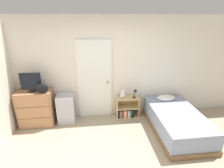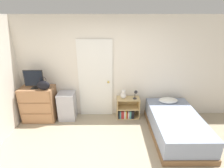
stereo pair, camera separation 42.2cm
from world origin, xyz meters
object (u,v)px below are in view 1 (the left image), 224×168
at_px(storage_bin, 66,108).
at_px(desk_lamp, 135,92).
at_px(tv, 31,82).
at_px(teddy_bear, 123,94).
at_px(handbag, 42,88).
at_px(bed, 176,121).
at_px(bookshelf, 127,109).
at_px(dresser, 37,108).

bearing_deg(storage_bin, desk_lamp, 0.00).
xyz_separation_m(tv, teddy_bear, (2.14, 0.11, -0.47)).
bearing_deg(handbag, tv, 157.10).
height_order(storage_bin, desk_lamp, desk_lamp).
xyz_separation_m(handbag, desk_lamp, (2.20, 0.18, -0.29)).
bearing_deg(desk_lamp, bed, -40.64).
bearing_deg(bookshelf, tv, -177.35).
height_order(dresser, storage_bin, dresser).
xyz_separation_m(bookshelf, teddy_bear, (-0.11, 0.01, 0.44)).
height_order(tv, storage_bin, tv).
bearing_deg(storage_bin, handbag, -158.98).
bearing_deg(handbag, bed, -9.88).
height_order(dresser, bookshelf, dresser).
distance_m(dresser, bookshelf, 2.25).
xyz_separation_m(storage_bin, desk_lamp, (1.74, 0.00, 0.35)).
distance_m(handbag, desk_lamp, 2.22).
relative_size(handbag, teddy_bear, 1.41).
distance_m(dresser, teddy_bear, 2.14).
distance_m(bookshelf, bed, 1.25).
height_order(tv, teddy_bear, tv).
relative_size(handbag, storage_bin, 0.46).
bearing_deg(teddy_bear, dresser, -177.75).
bearing_deg(dresser, bookshelf, 1.98).
xyz_separation_m(handbag, storage_bin, (0.46, 0.18, -0.64)).
bearing_deg(teddy_bear, handbag, -173.49).
distance_m(dresser, desk_lamp, 2.45).
height_order(handbag, storage_bin, handbag).
xyz_separation_m(dresser, desk_lamp, (2.43, 0.04, 0.27)).
height_order(dresser, teddy_bear, dresser).
xyz_separation_m(teddy_bear, bed, (1.12, -0.74, -0.40)).
height_order(dresser, desk_lamp, dresser).
bearing_deg(bed, desk_lamp, 139.36).
relative_size(handbag, bookshelf, 0.56).
xyz_separation_m(storage_bin, bookshelf, (1.54, 0.03, -0.15)).
xyz_separation_m(bookshelf, bed, (1.01, -0.73, 0.04)).
bearing_deg(desk_lamp, teddy_bear, 172.41).
height_order(handbag, bookshelf, handbag).
xyz_separation_m(dresser, tv, (-0.01, -0.03, 0.68)).
height_order(teddy_bear, desk_lamp, desk_lamp).
bearing_deg(desk_lamp, storage_bin, -180.00).
bearing_deg(dresser, bed, -11.44).
bearing_deg(bed, storage_bin, 164.70).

